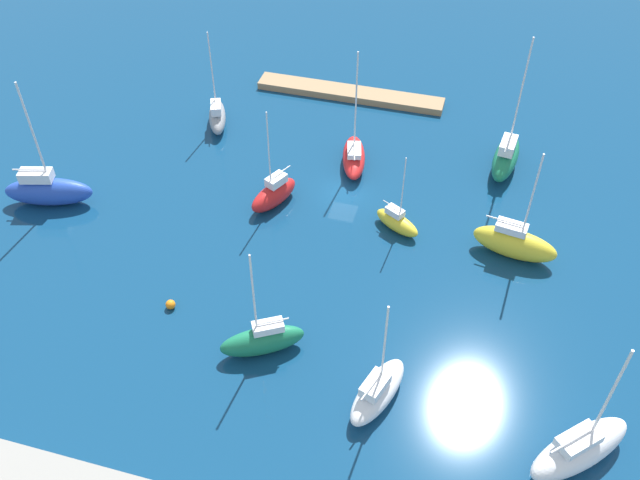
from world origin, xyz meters
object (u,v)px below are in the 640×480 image
(sailboat_gray_along_channel, at_px, (217,116))
(sailboat_white_far_north, at_px, (378,391))
(sailboat_red_inner_mooring, at_px, (274,194))
(sailboat_yellow_east_end, at_px, (397,222))
(pier_dock, at_px, (350,93))
(mooring_buoy_orange, at_px, (171,305))
(sailboat_blue_lone_south, at_px, (48,190))
(sailboat_yellow_lone_north, at_px, (514,243))
(sailboat_red_off_beacon, at_px, (354,157))
(sailboat_green_west_end, at_px, (263,340))
(sailboat_white_by_breakwater, at_px, (580,448))
(sailboat_green_far_south, at_px, (506,156))

(sailboat_gray_along_channel, xyz_separation_m, sailboat_white_far_north, (-23.23, 28.76, -0.04))
(sailboat_red_inner_mooring, xyz_separation_m, sailboat_yellow_east_end, (-11.52, 0.41, -0.32))
(sailboat_gray_along_channel, distance_m, sailboat_yellow_east_end, 23.86)
(sailboat_red_inner_mooring, relative_size, sailboat_gray_along_channel, 0.97)
(pier_dock, relative_size, mooring_buoy_orange, 26.65)
(sailboat_gray_along_channel, relative_size, sailboat_blue_lone_south, 0.82)
(sailboat_yellow_lone_north, bearing_deg, sailboat_red_off_beacon, 161.07)
(sailboat_green_west_end, relative_size, sailboat_yellow_lone_north, 0.95)
(sailboat_yellow_lone_north, distance_m, sailboat_blue_lone_south, 41.73)
(sailboat_blue_lone_south, bearing_deg, sailboat_white_far_north, -35.99)
(sailboat_red_off_beacon, bearing_deg, pier_dock, 1.66)
(sailboat_white_by_breakwater, height_order, mooring_buoy_orange, sailboat_white_by_breakwater)
(sailboat_green_west_end, xyz_separation_m, sailboat_gray_along_channel, (14.15, -26.77, -0.11))
(pier_dock, height_order, mooring_buoy_orange, mooring_buoy_orange)
(sailboat_green_west_end, xyz_separation_m, mooring_buoy_orange, (8.42, -2.04, -0.90))
(sailboat_red_inner_mooring, distance_m, sailboat_yellow_lone_north, 21.65)
(sailboat_red_inner_mooring, distance_m, mooring_buoy_orange, 14.76)
(sailboat_red_off_beacon, bearing_deg, sailboat_white_far_north, -176.71)
(sailboat_white_by_breakwater, xyz_separation_m, sailboat_blue_lone_south, (46.88, -13.86, 0.11))
(pier_dock, height_order, sailboat_red_off_beacon, sailboat_red_off_beacon)
(sailboat_gray_along_channel, bearing_deg, mooring_buoy_orange, 171.05)
(sailboat_yellow_lone_north, bearing_deg, sailboat_red_inner_mooring, -173.48)
(sailboat_red_inner_mooring, bearing_deg, sailboat_green_far_south, 144.16)
(sailboat_white_by_breakwater, xyz_separation_m, sailboat_green_far_south, (7.04, -30.11, 0.10))
(sailboat_green_far_south, bearing_deg, sailboat_white_far_north, 174.43)
(sailboat_red_off_beacon, bearing_deg, sailboat_yellow_lone_north, -131.70)
(sailboat_red_off_beacon, bearing_deg, sailboat_yellow_east_end, -157.33)
(sailboat_green_west_end, relative_size, mooring_buoy_orange, 13.10)
(pier_dock, relative_size, sailboat_gray_along_channel, 2.00)
(sailboat_blue_lone_south, relative_size, sailboat_red_off_beacon, 1.05)
(sailboat_red_off_beacon, xyz_separation_m, sailboat_yellow_east_end, (-5.79, 7.89, -0.23))
(sailboat_green_far_south, distance_m, sailboat_yellow_east_end, 14.11)
(sailboat_red_inner_mooring, relative_size, sailboat_white_by_breakwater, 0.89)
(sailboat_yellow_east_end, bearing_deg, sailboat_red_off_beacon, 155.21)
(sailboat_red_inner_mooring, distance_m, sailboat_green_far_south, 22.74)
(sailboat_blue_lone_south, xyz_separation_m, sailboat_green_far_south, (-39.84, -16.26, -0.01))
(sailboat_green_west_end, height_order, sailboat_white_far_north, sailboat_green_west_end)
(sailboat_white_by_breakwater, distance_m, sailboat_gray_along_channel, 47.25)
(sailboat_white_by_breakwater, height_order, sailboat_blue_lone_south, sailboat_blue_lone_south)
(sailboat_blue_lone_south, bearing_deg, sailboat_red_inner_mooring, 0.20)
(sailboat_red_off_beacon, relative_size, sailboat_white_far_north, 1.25)
(sailboat_gray_along_channel, bearing_deg, sailboat_white_by_breakwater, -151.03)
(sailboat_red_off_beacon, distance_m, sailboat_green_far_south, 14.65)
(sailboat_blue_lone_south, distance_m, sailboat_yellow_east_end, 31.79)
(sailboat_green_far_south, bearing_deg, mooring_buoy_orange, 143.21)
(sailboat_green_west_end, bearing_deg, sailboat_red_off_beacon, -122.84)
(sailboat_white_far_north, bearing_deg, sailboat_gray_along_channel, 57.50)
(sailboat_green_west_end, bearing_deg, sailboat_white_by_breakwater, 142.64)
(sailboat_white_by_breakwater, bearing_deg, sailboat_red_inner_mooring, 100.44)
(sailboat_green_west_end, relative_size, sailboat_red_off_beacon, 0.84)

